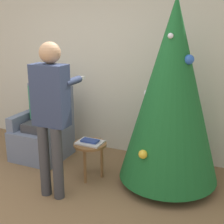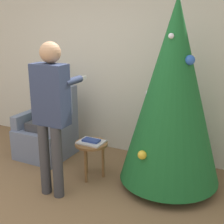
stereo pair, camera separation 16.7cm
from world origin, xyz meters
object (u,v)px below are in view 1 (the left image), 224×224
object	(u,v)px
christmas_tree	(172,92)
side_stool	(90,149)
person_standing	(51,108)
armchair	(43,133)
person_seated	(41,112)

from	to	relation	value
christmas_tree	side_stool	world-z (taller)	christmas_tree
side_stool	person_standing	bearing A→B (deg)	-111.91
armchair	person_seated	size ratio (longest dim) A/B	0.83
christmas_tree	armchair	world-z (taller)	christmas_tree
person_seated	person_standing	size ratio (longest dim) A/B	0.72
armchair	side_stool	xyz separation A→B (m)	(0.95, -0.32, 0.05)
person_seated	side_stool	distance (m)	1.04
christmas_tree	armchair	xyz separation A→B (m)	(-1.89, 0.06, -0.82)
christmas_tree	person_standing	distance (m)	1.38
christmas_tree	person_standing	world-z (taller)	christmas_tree
armchair	side_stool	distance (m)	1.01
christmas_tree	side_stool	distance (m)	1.24
christmas_tree	side_stool	xyz separation A→B (m)	(-0.94, -0.27, -0.76)
side_stool	armchair	bearing A→B (deg)	161.19
christmas_tree	person_seated	bearing A→B (deg)	179.21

